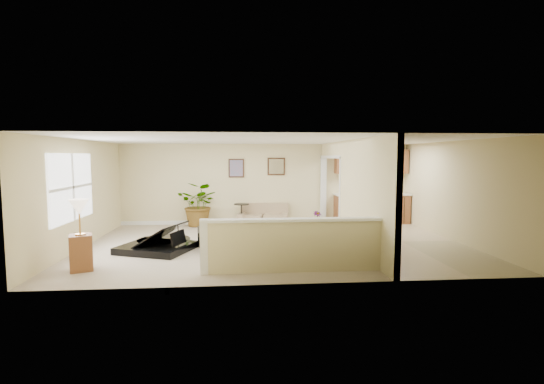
{
  "coord_description": "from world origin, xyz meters",
  "views": [
    {
      "loc": [
        -0.86,
        -9.33,
        2.12
      ],
      "look_at": [
        -0.05,
        0.4,
        1.23
      ],
      "focal_mm": 26.0,
      "sensor_mm": 36.0,
      "label": 1
    }
  ],
  "objects": [
    {
      "name": "floor",
      "position": [
        0.0,
        0.0,
        0.0
      ],
      "size": [
        9.0,
        9.0,
        0.0
      ],
      "primitive_type": "plane",
      "color": "beige",
      "rests_on": "ground"
    },
    {
      "name": "accent_table",
      "position": [
        -0.8,
        2.65,
        0.43
      ],
      "size": [
        0.46,
        0.46,
        0.67
      ],
      "color": "black",
      "rests_on": "floor"
    },
    {
      "name": "kitchen_cabinets",
      "position": [
        3.19,
        2.73,
        0.87
      ],
      "size": [
        2.36,
        0.65,
        2.33
      ],
      "color": "brown",
      "rests_on": "floor"
    },
    {
      "name": "left_window",
      "position": [
        -4.49,
        -0.5,
        1.45
      ],
      "size": [
        0.05,
        2.15,
        1.45
      ],
      "primitive_type": "cube",
      "color": "white",
      "rests_on": "left_wall"
    },
    {
      "name": "kitchen_vinyl",
      "position": [
        3.15,
        0.0,
        0.0
      ],
      "size": [
        2.7,
        6.0,
        0.01
      ],
      "primitive_type": "cube",
      "color": "tan",
      "rests_on": "floor"
    },
    {
      "name": "lamp_stand",
      "position": [
        -3.8,
        -1.88,
        0.56
      ],
      "size": [
        0.51,
        0.51,
        1.33
      ],
      "color": "brown",
      "rests_on": "floor"
    },
    {
      "name": "left_wall",
      "position": [
        -4.5,
        0.0,
        1.25
      ],
      "size": [
        0.04,
        6.0,
        2.5
      ],
      "primitive_type": "cube",
      "color": "beige",
      "rests_on": "floor"
    },
    {
      "name": "front_wall",
      "position": [
        0.0,
        -3.0,
        1.25
      ],
      "size": [
        9.0,
        0.04,
        2.5
      ],
      "primitive_type": "cube",
      "color": "beige",
      "rests_on": "floor"
    },
    {
      "name": "wall_mirror",
      "position": [
        0.3,
        2.97,
        1.8
      ],
      "size": [
        0.55,
        0.04,
        0.55
      ],
      "color": "#3C2516",
      "rests_on": "back_wall"
    },
    {
      "name": "pony_half_wall",
      "position": [
        0.08,
        -2.3,
        0.52
      ],
      "size": [
        3.42,
        0.22,
        1.0
      ],
      "color": "beige",
      "rests_on": "floor"
    },
    {
      "name": "small_plant",
      "position": [
        1.45,
        2.18,
        0.2
      ],
      "size": [
        0.34,
        0.34,
        0.48
      ],
      "color": "black",
      "rests_on": "floor"
    },
    {
      "name": "loveseat",
      "position": [
        -0.13,
        2.7,
        0.33
      ],
      "size": [
        1.65,
        1.1,
        0.86
      ],
      "rotation": [
        0.0,
        0.0,
        -0.17
      ],
      "color": "tan",
      "rests_on": "floor"
    },
    {
      "name": "palm_plant",
      "position": [
        -2.06,
        2.65,
        0.66
      ],
      "size": [
        1.49,
        1.39,
        1.34
      ],
      "color": "black",
      "rests_on": "floor"
    },
    {
      "name": "ceiling",
      "position": [
        0.0,
        0.0,
        2.5
      ],
      "size": [
        9.0,
        6.0,
        0.04
      ],
      "primitive_type": "cube",
      "color": "white",
      "rests_on": "back_wall"
    },
    {
      "name": "interior_partition",
      "position": [
        1.8,
        0.25,
        1.22
      ],
      "size": [
        0.18,
        5.99,
        2.5
      ],
      "color": "beige",
      "rests_on": "floor"
    },
    {
      "name": "piano_bench",
      "position": [
        -1.55,
        -0.38,
        0.24
      ],
      "size": [
        0.59,
        0.81,
        0.49
      ],
      "primitive_type": "cube",
      "rotation": [
        0.0,
        0.0,
        0.34
      ],
      "color": "black",
      "rests_on": "floor"
    },
    {
      "name": "right_wall",
      "position": [
        4.5,
        0.0,
        1.25
      ],
      "size": [
        0.04,
        6.0,
        2.5
      ],
      "primitive_type": "cube",
      "color": "beige",
      "rests_on": "floor"
    },
    {
      "name": "back_wall",
      "position": [
        0.0,
        3.0,
        1.25
      ],
      "size": [
        9.0,
        0.04,
        2.5
      ],
      "primitive_type": "cube",
      "color": "beige",
      "rests_on": "floor"
    },
    {
      "name": "wall_art_left",
      "position": [
        -0.95,
        2.97,
        1.75
      ],
      "size": [
        0.48,
        0.04,
        0.58
      ],
      "color": "#3C2516",
      "rests_on": "back_wall"
    },
    {
      "name": "piano",
      "position": [
        -2.76,
        -0.33,
        0.58
      ],
      "size": [
        2.04,
        2.01,
        1.38
      ],
      "rotation": [
        0.0,
        0.0,
        -0.37
      ],
      "color": "black",
      "rests_on": "floor"
    }
  ]
}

